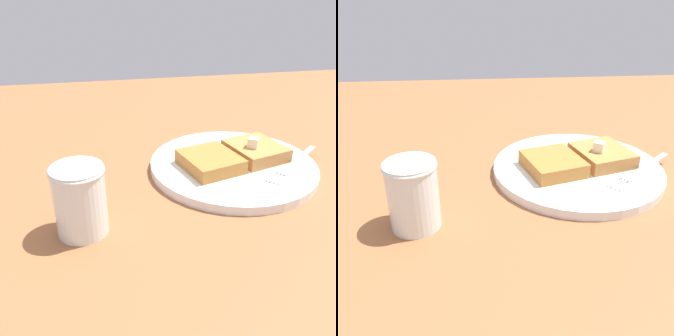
% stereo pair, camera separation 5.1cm
% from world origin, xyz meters
% --- Properties ---
extents(table_surface, '(1.20, 1.20, 0.02)m').
position_xyz_m(table_surface, '(0.00, 0.00, 0.01)').
color(table_surface, '#935834').
rests_on(table_surface, ground).
extents(plate, '(0.26, 0.26, 0.01)m').
position_xyz_m(plate, '(0.05, 0.02, 0.03)').
color(plate, white).
rests_on(plate, table_surface).
extents(toast_slice_left, '(0.10, 0.10, 0.02)m').
position_xyz_m(toast_slice_left, '(0.01, 0.01, 0.04)').
color(toast_slice_left, '#B5783D').
rests_on(toast_slice_left, plate).
extents(toast_slice_middle, '(0.10, 0.10, 0.02)m').
position_xyz_m(toast_slice_middle, '(0.09, 0.03, 0.04)').
color(toast_slice_middle, '#AF6F30').
rests_on(toast_slice_middle, plate).
extents(butter_pat_primary, '(0.02, 0.02, 0.02)m').
position_xyz_m(butter_pat_primary, '(0.02, 0.01, 0.06)').
color(butter_pat_primary, '#F0EECB').
rests_on(butter_pat_primary, toast_slice_left).
extents(fork, '(0.13, 0.11, 0.00)m').
position_xyz_m(fork, '(-0.03, 0.05, 0.03)').
color(fork, silver).
rests_on(fork, plate).
extents(syrup_jar, '(0.06, 0.06, 0.09)m').
position_xyz_m(syrup_jar, '(0.28, 0.13, 0.06)').
color(syrup_jar, '#371B05').
rests_on(syrup_jar, table_surface).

